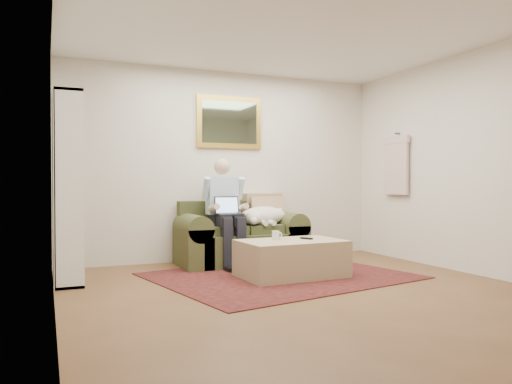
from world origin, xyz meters
TOP-DOWN VIEW (x-y plane):
  - room_shell at (0.00, 0.35)m, footprint 4.51×5.00m
  - rug at (0.14, 1.05)m, footprint 3.07×2.65m
  - sofa at (0.04, 2.05)m, footprint 1.64×0.83m
  - seated_man at (-0.21, 1.90)m, footprint 0.54×0.77m
  - laptop at (-0.21, 1.84)m, footprint 0.32×0.25m
  - sleeping_dog at (0.33, 1.97)m, footprint 0.67×0.42m
  - ottoman at (0.22, 0.94)m, footprint 1.18×0.78m
  - coffee_mug at (0.08, 1.05)m, footprint 0.08×0.08m
  - tv_remote at (0.43, 0.97)m, footprint 0.11×0.16m
  - bookshelf at (-2.10, 1.60)m, footprint 0.28×0.80m
  - wall_mirror at (0.04, 2.47)m, footprint 0.94×0.04m
  - hanging_shirt at (2.19, 1.60)m, footprint 0.06×0.52m

SIDE VIEW (x-z plane):
  - rug at x=0.14m, z-range 0.00..0.01m
  - ottoman at x=0.22m, z-range 0.00..0.42m
  - sofa at x=0.04m, z-range -0.21..0.77m
  - tv_remote at x=0.43m, z-range 0.42..0.44m
  - coffee_mug at x=0.08m, z-range 0.42..0.52m
  - sleeping_dog at x=0.33m, z-range 0.50..0.75m
  - seated_man at x=-0.21m, z-range 0.00..1.38m
  - laptop at x=-0.21m, z-range 0.61..0.84m
  - bookshelf at x=-2.10m, z-range 0.00..2.00m
  - room_shell at x=0.00m, z-range 0.00..2.61m
  - hanging_shirt at x=2.19m, z-range 0.90..1.80m
  - wall_mirror at x=0.04m, z-range 1.54..2.26m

